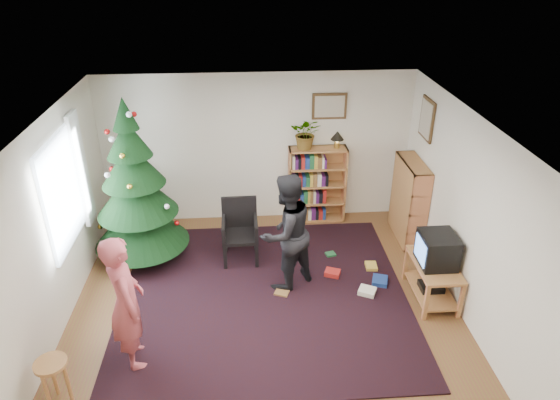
{
  "coord_description": "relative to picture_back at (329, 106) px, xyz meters",
  "views": [
    {
      "loc": [
        -0.18,
        -5.08,
        4.28
      ],
      "look_at": [
        0.26,
        0.97,
        1.1
      ],
      "focal_mm": 32.0,
      "sensor_mm": 36.0,
      "label": 1
    }
  ],
  "objects": [
    {
      "name": "picture_right",
      "position": [
        1.33,
        -0.73,
        0.0
      ],
      "size": [
        0.03,
        0.5,
        0.6
      ],
      "color": "#4C3319",
      "rests_on": "wall_right"
    },
    {
      "name": "wall_left",
      "position": [
        -3.65,
        -2.48,
        -0.7
      ],
      "size": [
        0.02,
        5.0,
        2.5
      ],
      "primitive_type": "cube",
      "color": "silver",
      "rests_on": "floor"
    },
    {
      "name": "curtain",
      "position": [
        -3.58,
        -1.18,
        -0.45
      ],
      "size": [
        0.06,
        0.35,
        1.6
      ],
      "primitive_type": "cube",
      "color": "silver",
      "rests_on": "wall_left"
    },
    {
      "name": "bookshelf_back",
      "position": [
        -0.17,
        -0.14,
        -1.29
      ],
      "size": [
        0.95,
        0.3,
        1.3
      ],
      "color": "#BC6C43",
      "rests_on": "floor"
    },
    {
      "name": "picture_back",
      "position": [
        0.0,
        0.0,
        0.0
      ],
      "size": [
        0.55,
        0.03,
        0.42
      ],
      "color": "#4C3319",
      "rests_on": "wall_back"
    },
    {
      "name": "person_by_chair",
      "position": [
        -0.84,
        -1.93,
        -1.12
      ],
      "size": [
        1.03,
        0.98,
        1.67
      ],
      "primitive_type": "imported",
      "rotation": [
        0.0,
        0.0,
        3.76
      ],
      "color": "black",
      "rests_on": "rug"
    },
    {
      "name": "person_standing",
      "position": [
        -2.67,
        -3.21,
        -1.13
      ],
      "size": [
        0.57,
        0.69,
        1.63
      ],
      "primitive_type": "imported",
      "rotation": [
        0.0,
        0.0,
        1.92
      ],
      "color": "#AC444D",
      "rests_on": "rug"
    },
    {
      "name": "christmas_tree",
      "position": [
        -2.91,
        -1.11,
        -0.92
      ],
      "size": [
        1.37,
        1.37,
        2.48
      ],
      "rotation": [
        0.0,
        0.0,
        0.34
      ],
      "color": "#3F2816",
      "rests_on": "rug"
    },
    {
      "name": "rug",
      "position": [
        -1.15,
        -2.17,
        -1.94
      ],
      "size": [
        3.8,
        3.6,
        0.02
      ],
      "primitive_type": "cube",
      "color": "black",
      "rests_on": "floor"
    },
    {
      "name": "potted_plant",
      "position": [
        -0.37,
        -0.14,
        -0.39
      ],
      "size": [
        0.56,
        0.51,
        0.52
      ],
      "primitive_type": "imported",
      "rotation": [
        0.0,
        0.0,
        -0.24
      ],
      "color": "gray",
      "rests_on": "bookshelf_back"
    },
    {
      "name": "ceiling",
      "position": [
        -1.15,
        -2.48,
        0.55
      ],
      "size": [
        5.0,
        5.0,
        0.0
      ],
      "primitive_type": "plane",
      "rotation": [
        3.14,
        0.0,
        0.0
      ],
      "color": "white",
      "rests_on": "wall_back"
    },
    {
      "name": "table_lamp",
      "position": [
        0.13,
        -0.14,
        -0.46
      ],
      "size": [
        0.21,
        0.21,
        0.28
      ],
      "color": "#A57F33",
      "rests_on": "bookshelf_back"
    },
    {
      "name": "crt_tv",
      "position": [
        1.07,
        -2.36,
        -1.19
      ],
      "size": [
        0.45,
        0.48,
        0.42
      ],
      "color": "black",
      "rests_on": "tv_stand"
    },
    {
      "name": "bookshelf_right",
      "position": [
        1.19,
        -0.81,
        -1.29
      ],
      "size": [
        0.3,
        0.95,
        1.3
      ],
      "rotation": [
        0.0,
        0.0,
        1.57
      ],
      "color": "#BC6C43",
      "rests_on": "floor"
    },
    {
      "name": "armchair",
      "position": [
        -1.46,
        -1.19,
        -1.44
      ],
      "size": [
        0.52,
        0.52,
        0.94
      ],
      "rotation": [
        0.0,
        0.0,
        0.01
      ],
      "color": "black",
      "rests_on": "rug"
    },
    {
      "name": "floor",
      "position": [
        -1.15,
        -2.48,
        -1.95
      ],
      "size": [
        5.0,
        5.0,
        0.0
      ],
      "primitive_type": "plane",
      "color": "brown",
      "rests_on": "ground"
    },
    {
      "name": "wall_right",
      "position": [
        1.35,
        -2.48,
        -0.7
      ],
      "size": [
        0.02,
        5.0,
        2.5
      ],
      "primitive_type": "cube",
      "color": "silver",
      "rests_on": "floor"
    },
    {
      "name": "wall_front",
      "position": [
        -1.15,
        -4.97,
        -0.7
      ],
      "size": [
        5.0,
        0.02,
        2.5
      ],
      "primitive_type": "cube",
      "color": "silver",
      "rests_on": "floor"
    },
    {
      "name": "floor_clutter",
      "position": [
        -0.0,
        -1.87,
        -1.91
      ],
      "size": [
        1.59,
        1.15,
        0.08
      ],
      "color": "#A51E19",
      "rests_on": "rug"
    },
    {
      "name": "tv_stand",
      "position": [
        1.07,
        -2.36,
        -1.62
      ],
      "size": [
        0.51,
        0.91,
        0.55
      ],
      "color": "#BC6C43",
      "rests_on": "floor"
    },
    {
      "name": "window_pane",
      "position": [
        -3.62,
        -1.88,
        -0.45
      ],
      "size": [
        0.04,
        1.2,
        1.4
      ],
      "primitive_type": "cube",
      "color": "silver",
      "rests_on": "wall_left"
    },
    {
      "name": "wall_back",
      "position": [
        -1.15,
        0.02,
        -0.7
      ],
      "size": [
        5.0,
        0.02,
        2.5
      ],
      "primitive_type": "cube",
      "color": "silver",
      "rests_on": "floor"
    },
    {
      "name": "stool",
      "position": [
        -3.35,
        -3.76,
        -1.53
      ],
      "size": [
        0.33,
        0.33,
        0.55
      ],
      "color": "#BC6C43",
      "rests_on": "floor"
    }
  ]
}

